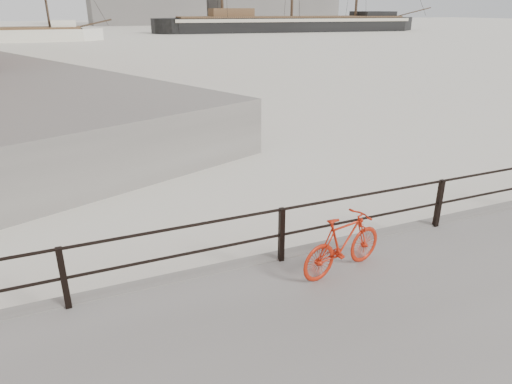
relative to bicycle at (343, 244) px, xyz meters
name	(u,v)px	position (x,y,z in m)	size (l,w,h in m)	color
ground	(427,238)	(2.71, 0.86, -0.87)	(400.00, 400.00, 0.00)	white
guardrail	(439,203)	(2.71, 0.71, -0.02)	(28.00, 0.10, 1.00)	black
bicycle	(343,244)	(0.00, 0.00, 0.00)	(1.71, 0.26, 1.03)	red
snow_mounds	(483,265)	(2.14, -0.98, -0.37)	(20.74, 3.98, 0.32)	white
barque_black	(291,32)	(42.19, 84.42, -0.87)	(64.22, 21.02, 36.05)	black
schooner_mid	(0,42)	(-11.05, 72.22, -0.87)	(30.65, 12.97, 21.89)	white
industrial_east	(303,1)	(80.71, 150.86, 6.13)	(20.00, 16.00, 14.00)	gray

